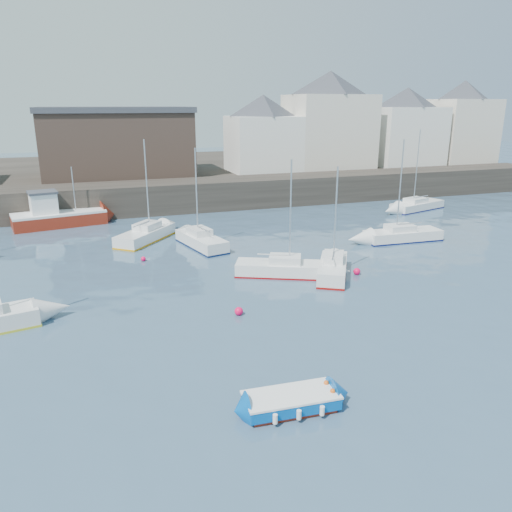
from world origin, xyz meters
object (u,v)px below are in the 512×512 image
object	(u,v)px
blue_dinghy	(291,401)
sailboat_g	(417,205)
fishing_boat	(56,215)
buoy_far	(144,261)
sailboat_c	(333,268)
buoy_near	(239,315)
sailboat_f	(201,240)
sailboat_b	(281,268)
sailboat_d	(402,235)
sailboat_h	(146,234)
buoy_mid	(357,274)

from	to	relation	value
blue_dinghy	sailboat_g	bearing A→B (deg)	47.52
fishing_boat	buoy_far	distance (m)	14.77
sailboat_c	buoy_near	world-z (taller)	sailboat_c
sailboat_f	buoy_near	world-z (taller)	sailboat_f
sailboat_b	buoy_near	distance (m)	6.90
blue_dinghy	sailboat_f	bearing A→B (deg)	85.45
sailboat_g	fishing_boat	bearing A→B (deg)	172.76
blue_dinghy	sailboat_d	bearing A→B (deg)	46.69
fishing_boat	buoy_near	size ratio (longest dim) A/B	18.45
sailboat_d	sailboat_b	bearing A→B (deg)	-159.25
sailboat_b	sailboat_g	distance (m)	25.97
sailboat_b	sailboat_f	size ratio (longest dim) A/B	0.99
sailboat_h	buoy_near	size ratio (longest dim) A/B	17.73
sailboat_c	sailboat_f	bearing A→B (deg)	124.67
sailboat_d	buoy_near	size ratio (longest dim) A/B	17.80
sailboat_d	buoy_near	distance (m)	19.73
sailboat_d	sailboat_f	world-z (taller)	sailboat_d
buoy_near	buoy_mid	size ratio (longest dim) A/B	1.00
blue_dinghy	sailboat_h	xyz separation A→B (m)	(-2.07, 25.65, 0.16)
buoy_mid	buoy_far	distance (m)	14.93
fishing_boat	sailboat_d	xyz separation A→B (m)	(26.89, -14.64, -0.53)
sailboat_d	sailboat_h	bearing A→B (deg)	160.93
sailboat_d	sailboat_f	bearing A→B (deg)	167.52
sailboat_h	blue_dinghy	bearing A→B (deg)	-85.38
sailboat_g	sailboat_h	distance (m)	28.75
sailboat_h	buoy_far	distance (m)	5.66
sailboat_c	buoy_mid	xyz separation A→B (m)	(1.61, -0.30, -0.54)
blue_dinghy	buoy_mid	size ratio (longest dim) A/B	7.73
fishing_boat	sailboat_g	world-z (taller)	sailboat_g
fishing_boat	sailboat_h	size ratio (longest dim) A/B	1.04
blue_dinghy	sailboat_c	world-z (taller)	sailboat_c
buoy_near	buoy_far	distance (m)	11.84
fishing_boat	sailboat_c	size ratio (longest dim) A/B	1.20
fishing_boat	buoy_mid	world-z (taller)	fishing_boat
sailboat_c	buoy_mid	size ratio (longest dim) A/B	15.30
fishing_boat	sailboat_f	xyz separation A→B (m)	(10.94, -11.11, -0.49)
buoy_far	sailboat_d	bearing A→B (deg)	-3.53
sailboat_b	sailboat_d	size ratio (longest dim) A/B	0.92
blue_dinghy	fishing_boat	bearing A→B (deg)	105.32
sailboat_f	buoy_near	distance (m)	13.56
sailboat_d	buoy_near	world-z (taller)	sailboat_d
sailboat_g	sailboat_c	bearing A→B (deg)	-138.51
fishing_boat	sailboat_h	bearing A→B (deg)	-47.72
sailboat_c	buoy_near	size ratio (longest dim) A/B	15.38
sailboat_b	sailboat_h	size ratio (longest dim) A/B	0.93
sailboat_f	buoy_far	size ratio (longest dim) A/B	21.76
buoy_far	sailboat_c	bearing A→B (deg)	-32.63
sailboat_d	sailboat_g	size ratio (longest dim) A/B	0.98
buoy_mid	sailboat_f	bearing A→B (deg)	129.89
sailboat_b	buoy_far	bearing A→B (deg)	143.51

